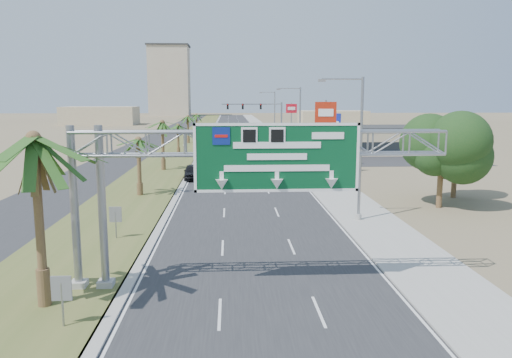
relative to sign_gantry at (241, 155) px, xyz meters
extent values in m
cube|color=#28282B|center=(1.06, 100.07, -6.05)|extent=(12.00, 300.00, 0.02)
cube|color=#9E9B93|center=(9.56, 100.07, -6.01)|extent=(4.00, 300.00, 0.10)
cube|color=#4F5C28|center=(-8.94, 100.07, -6.00)|extent=(7.00, 300.00, 0.12)
cube|color=#28282B|center=(-15.94, 100.07, -6.05)|extent=(8.00, 300.00, 0.02)
cylinder|color=gray|center=(-6.14, 0.07, -2.36)|extent=(0.36, 0.36, 7.40)
cylinder|color=gray|center=(-7.34, 0.07, -2.36)|extent=(0.36, 0.36, 7.40)
cube|color=#9E9B93|center=(-6.14, 0.07, -5.86)|extent=(0.70, 0.70, 0.40)
cube|color=#9E9B93|center=(-7.34, 0.07, -5.86)|extent=(0.70, 0.70, 0.40)
cube|color=#074522|center=(1.56, -0.41, -0.06)|extent=(7.20, 0.12, 3.00)
cube|color=navy|center=(-0.84, -0.49, 0.89)|extent=(0.75, 0.03, 0.75)
cone|color=white|center=(1.56, -0.49, -1.21)|extent=(0.56, 0.56, 0.45)
cylinder|color=brown|center=(-8.14, -1.93, -2.56)|extent=(0.36, 0.36, 7.00)
cylinder|color=brown|center=(-8.14, -1.93, -5.22)|extent=(0.54, 0.54, 1.68)
cylinder|color=brown|center=(-8.44, 22.07, -3.56)|extent=(0.36, 0.36, 5.00)
cylinder|color=brown|center=(-8.44, 22.07, -5.46)|extent=(0.54, 0.54, 1.20)
cylinder|color=brown|center=(-8.44, 38.07, -3.16)|extent=(0.36, 0.36, 5.80)
cylinder|color=brown|center=(-8.44, 38.07, -5.36)|extent=(0.54, 0.54, 1.39)
cylinder|color=brown|center=(-8.44, 56.07, -3.81)|extent=(0.36, 0.36, 4.50)
cylinder|color=brown|center=(-8.44, 56.07, -5.52)|extent=(0.54, 0.54, 1.08)
cylinder|color=brown|center=(-8.44, 75.07, -3.46)|extent=(0.36, 0.36, 5.20)
cylinder|color=brown|center=(-8.44, 75.07, -5.43)|extent=(0.54, 0.54, 1.25)
cylinder|color=brown|center=(-8.44, 100.07, -3.66)|extent=(0.36, 0.36, 4.80)
cylinder|color=brown|center=(-8.44, 100.07, -5.48)|extent=(0.54, 0.54, 1.15)
cylinder|color=gray|center=(8.56, 12.07, -1.06)|extent=(0.20, 0.20, 10.00)
cylinder|color=gray|center=(7.16, 12.07, 3.79)|extent=(2.80, 0.12, 0.12)
cube|color=slate|center=(5.76, 12.07, 3.69)|extent=(0.50, 0.22, 0.18)
cylinder|color=#9E9B93|center=(8.56, 12.07, -5.81)|extent=(0.44, 0.44, 0.50)
cylinder|color=gray|center=(8.56, 42.07, -1.06)|extent=(0.20, 0.20, 10.00)
cylinder|color=gray|center=(7.16, 42.07, 3.79)|extent=(2.80, 0.12, 0.12)
cube|color=slate|center=(5.76, 42.07, 3.69)|extent=(0.50, 0.22, 0.18)
cylinder|color=#9E9B93|center=(8.56, 42.07, -5.81)|extent=(0.44, 0.44, 0.50)
cylinder|color=gray|center=(8.56, 78.07, -1.06)|extent=(0.20, 0.20, 10.00)
cylinder|color=gray|center=(7.16, 78.07, 3.79)|extent=(2.80, 0.12, 0.12)
cube|color=slate|center=(5.76, 78.07, 3.69)|extent=(0.50, 0.22, 0.18)
cylinder|color=#9E9B93|center=(8.56, 78.07, -5.81)|extent=(0.44, 0.44, 0.50)
cylinder|color=gray|center=(8.26, 62.07, -2.06)|extent=(0.28, 0.28, 8.00)
cylinder|color=gray|center=(3.26, 62.07, 1.64)|extent=(10.00, 0.18, 0.18)
cube|color=black|center=(4.76, 61.87, 1.24)|extent=(0.32, 0.18, 0.95)
cube|color=black|center=(1.76, 61.87, 1.24)|extent=(0.32, 0.18, 0.95)
cube|color=black|center=(-0.74, 61.87, 1.24)|extent=(0.32, 0.18, 0.95)
sphere|color=red|center=(4.76, 61.75, 1.54)|extent=(0.22, 0.22, 0.22)
imported|color=black|center=(8.26, 62.07, 0.94)|extent=(0.16, 0.16, 0.60)
cylinder|color=#9E9B93|center=(8.26, 62.07, -5.76)|extent=(0.56, 0.56, 0.60)
cube|color=tan|center=(23.06, 56.07, -4.06)|extent=(18.00, 10.00, 4.00)
cylinder|color=brown|center=(16.06, 16.07, -4.11)|extent=(0.44, 0.44, 3.90)
sphere|color=#133714|center=(16.06, 16.07, -1.51)|extent=(4.50, 4.50, 4.50)
cylinder|color=brown|center=(19.06, 20.07, -4.41)|extent=(0.44, 0.44, 3.30)
sphere|color=#133714|center=(19.06, 20.07, -2.21)|extent=(3.50, 3.50, 3.50)
cylinder|color=gray|center=(-6.74, -3.93, -5.16)|extent=(0.08, 0.08, 1.80)
cube|color=slate|center=(-6.74, -3.93, -4.46)|extent=(0.75, 0.06, 0.95)
cylinder|color=gray|center=(-7.44, 8.07, -5.16)|extent=(0.08, 0.08, 1.80)
cube|color=slate|center=(-7.44, 8.07, -4.46)|extent=(0.75, 0.06, 0.95)
cube|color=tan|center=(-30.94, 240.07, 11.44)|extent=(20.00, 16.00, 35.00)
cube|color=tan|center=(-43.94, 150.07, -3.06)|extent=(24.00, 14.00, 6.00)
cube|color=tan|center=(31.06, 130.07, -3.56)|extent=(20.00, 12.00, 5.00)
imported|color=black|center=(-4.44, 31.24, -5.26)|extent=(2.21, 4.80, 1.59)
imported|color=maroon|center=(2.56, 52.07, -5.33)|extent=(1.85, 4.52, 1.46)
imported|color=gray|center=(5.32, 46.39, -5.42)|extent=(2.67, 4.83, 1.28)
imported|color=black|center=(-0.61, 69.52, -5.28)|extent=(2.53, 5.51, 1.56)
cylinder|color=gray|center=(10.35, 34.23, -1.85)|extent=(0.20, 0.20, 8.41)
cube|color=#B1220E|center=(10.35, 34.23, 0.95)|extent=(2.42, 0.52, 2.40)
cube|color=white|center=(10.35, 34.05, 0.95)|extent=(1.68, 0.20, 0.84)
cylinder|color=gray|center=(12.64, 41.12, -2.60)|extent=(0.20, 0.20, 6.92)
cube|color=navy|center=(12.64, 41.12, -0.83)|extent=(1.95, 1.09, 3.00)
cube|color=white|center=(12.64, 40.94, -0.83)|extent=(1.30, 0.61, 1.05)
cylinder|color=gray|center=(11.90, 77.93, -2.17)|extent=(0.20, 0.20, 7.78)
cube|color=red|center=(11.90, 77.93, 0.62)|extent=(2.22, 0.68, 1.80)
cube|color=white|center=(11.90, 77.75, 0.62)|extent=(1.52, 0.31, 0.63)
camera|label=1|loc=(-0.49, -21.81, 2.45)|focal=35.00mm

